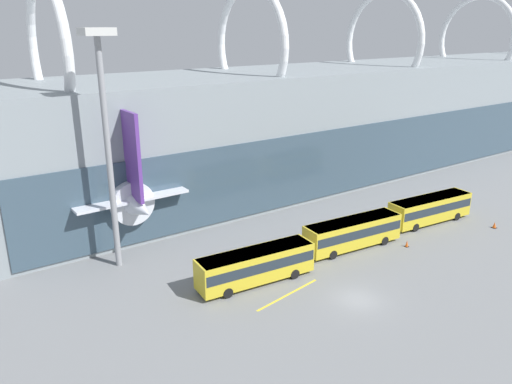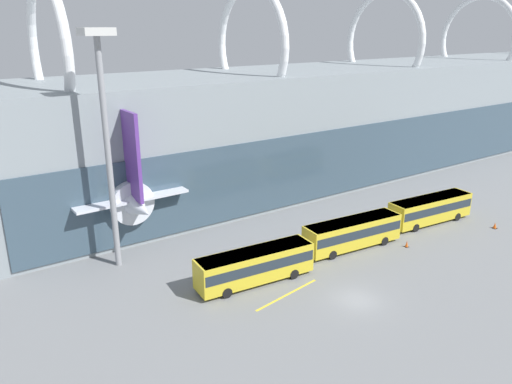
% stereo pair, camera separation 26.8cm
% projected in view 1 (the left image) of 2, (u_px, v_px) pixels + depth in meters
% --- Properties ---
extents(ground_plane, '(440.00, 440.00, 0.00)m').
position_uv_depth(ground_plane, '(358.00, 300.00, 45.48)').
color(ground_plane, slate).
extents(terminal_building, '(153.83, 20.00, 29.35)m').
position_uv_depth(terminal_building, '(426.00, 106.00, 94.66)').
color(terminal_building, gray).
rests_on(terminal_building, ground_plane).
extents(airliner_at_gate_near, '(43.41, 41.59, 15.56)m').
position_uv_depth(airliner_at_gate_near, '(86.00, 170.00, 66.00)').
color(airliner_at_gate_near, silver).
rests_on(airliner_at_gate_near, ground_plane).
extents(airliner_at_gate_far, '(41.39, 38.44, 13.73)m').
position_uv_depth(airliner_at_gate_far, '(333.00, 120.00, 104.93)').
color(airliner_at_gate_far, white).
rests_on(airliner_at_gate_far, ground_plane).
extents(shuttle_bus_0, '(12.06, 3.72, 3.32)m').
position_uv_depth(shuttle_bus_0, '(256.00, 264.00, 47.98)').
color(shuttle_bus_0, gold).
rests_on(shuttle_bus_0, ground_plane).
extents(shuttle_bus_1, '(12.07, 3.76, 3.32)m').
position_uv_depth(shuttle_bus_1, '(353.00, 231.00, 55.51)').
color(shuttle_bus_1, gold).
rests_on(shuttle_bus_1, ground_plane).
extents(shuttle_bus_2, '(12.07, 3.75, 3.32)m').
position_uv_depth(shuttle_bus_2, '(430.00, 208.00, 62.63)').
color(shuttle_bus_2, gold).
rests_on(shuttle_bus_2, ground_plane).
extents(floodlight_mast, '(2.81, 2.81, 23.59)m').
position_uv_depth(floodlight_mast, '(104.00, 110.00, 46.90)').
color(floodlight_mast, gray).
rests_on(floodlight_mast, ground_plane).
extents(lane_stripe_2, '(8.00, 1.61, 0.01)m').
position_uv_depth(lane_stripe_2, '(288.00, 295.00, 46.35)').
color(lane_stripe_2, yellow).
rests_on(lane_stripe_2, ground_plane).
extents(traffic_cone_0, '(0.58, 0.58, 0.76)m').
position_uv_depth(traffic_cone_0, '(494.00, 225.00, 61.39)').
color(traffic_cone_0, black).
rests_on(traffic_cone_0, ground_plane).
extents(traffic_cone_1, '(0.45, 0.45, 0.77)m').
position_uv_depth(traffic_cone_1, '(407.00, 244.00, 56.21)').
color(traffic_cone_1, black).
rests_on(traffic_cone_1, ground_plane).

